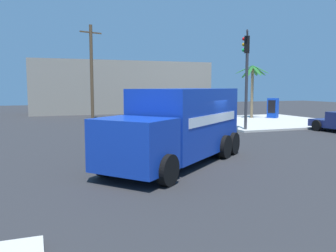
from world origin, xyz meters
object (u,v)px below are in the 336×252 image
vending_machine_red (273,108)px  palm_tree_far (253,81)px  utility_pole (92,71)px  traffic_light_secondary (247,68)px  delivery_truck (180,125)px

vending_machine_red → palm_tree_far: 3.19m
vending_machine_red → utility_pole: utility_pole is taller
traffic_light_secondary → utility_pole: bearing=118.4°
delivery_truck → palm_tree_far: 21.06m
delivery_truck → vending_machine_red: delivery_truck is taller
delivery_truck → vending_machine_red: size_ratio=4.01×
traffic_light_secondary → vending_machine_red: 11.89m
traffic_light_secondary → vending_machine_red: (8.20, 8.00, -3.19)m
vending_machine_red → utility_pole: bearing=158.8°
delivery_truck → traffic_light_secondary: 10.53m
delivery_truck → palm_tree_far: size_ratio=1.50×
vending_machine_red → utility_pole: (-15.85, 6.15, 3.44)m
traffic_light_secondary → utility_pole: 16.09m
traffic_light_secondary → palm_tree_far: traffic_light_secondary is taller
delivery_truck → palm_tree_far: palm_tree_far is taller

